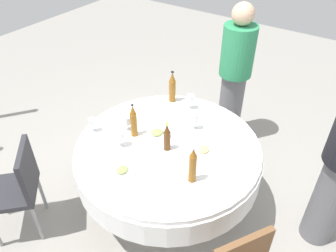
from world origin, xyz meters
The scene contains 20 objects.
ground_plane centered at (0.00, 0.00, 0.00)m, with size 10.00×10.00×0.00m, color gray.
dining_table centered at (0.00, 0.00, 0.60)m, with size 1.56×1.56×0.74m.
bottle_amber_west centered at (0.23, 0.37, 0.89)m, with size 0.06×0.06×0.31m.
bottle_brown_east centered at (0.04, 0.02, 0.86)m, with size 0.06×0.06×0.26m.
bottle_amber_north centered at (-0.57, -0.34, 0.89)m, with size 0.06×0.06×0.32m.
bottle_amber_front centered at (0.05, -0.31, 0.89)m, with size 0.06×0.06×0.31m.
wine_glass_front centered at (-0.56, -0.13, 0.85)m, with size 0.07×0.07×0.14m.
wine_glass_inner centered at (0.21, -0.64, 0.83)m, with size 0.06×0.06×0.13m.
wine_glass_mid centered at (0.23, -0.31, 0.85)m, with size 0.08×0.08×0.15m.
wine_glass_outer centered at (-0.31, 0.07, 0.85)m, with size 0.06×0.06×0.15m.
wine_glass_far centered at (0.03, -0.41, 0.83)m, with size 0.07×0.07×0.14m.
plate_far centered at (0.45, -0.10, 0.75)m, with size 0.21×0.21×0.04m.
plate_near centered at (-0.09, 0.28, 0.75)m, with size 0.22×0.22×0.04m.
plate_right centered at (-0.18, -0.55, 0.75)m, with size 0.25×0.25×0.02m.
plate_south centered at (-0.06, -0.15, 0.75)m, with size 0.24×0.24×0.04m.
knife_east centered at (0.43, -0.41, 0.74)m, with size 0.18×0.02×0.01m, color silver.
spoon_north centered at (-0.42, -0.31, 0.74)m, with size 0.18×0.02×0.01m, color silver.
spoon_front centered at (0.32, 0.18, 0.74)m, with size 0.18×0.02×0.01m, color silver.
person_east centered at (-1.25, 0.00, 0.83)m, with size 0.34×0.34×1.58m.
chair_mid centered at (0.88, -0.86, 0.52)m, with size 0.57×0.57×0.87m.
Camera 1 is at (1.70, 1.16, 2.52)m, focal length 35.31 mm.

